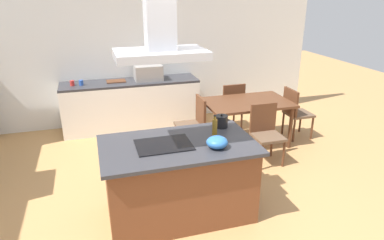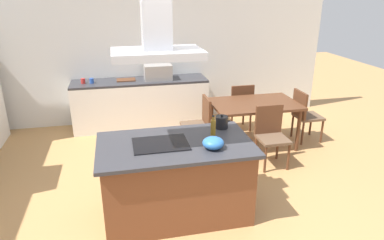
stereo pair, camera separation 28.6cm
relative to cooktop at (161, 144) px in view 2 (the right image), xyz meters
name	(u,v)px [view 2 (the right image)]	position (x,y,z in m)	size (l,w,h in m)	color
ground	(160,156)	(0.16, 1.50, -0.91)	(16.00, 16.00, 0.00)	tan
wall_back	(146,52)	(0.16, 3.25, 0.44)	(7.20, 0.10, 2.70)	white
kitchen_island	(176,178)	(0.16, 0.00, -0.45)	(1.71, 1.00, 0.90)	brown
cooktop	(161,144)	(0.00, 0.00, 0.00)	(0.60, 0.44, 0.01)	black
tea_kettle	(222,122)	(0.79, 0.31, 0.07)	(0.21, 0.15, 0.18)	black
olive_oil_bottle	(213,128)	(0.62, 0.08, 0.10)	(0.06, 0.06, 0.26)	olive
mixing_bowl	(213,143)	(0.53, -0.22, 0.06)	(0.23, 0.23, 0.13)	#2D6BB7
back_counter	(141,103)	(0.00, 2.88, -0.46)	(2.49, 0.62, 0.90)	white
countertop_microwave	(158,72)	(0.34, 2.88, 0.13)	(0.50, 0.38, 0.28)	#9E9993
coffee_mug_red	(83,81)	(-1.01, 2.86, 0.04)	(0.08, 0.08, 0.09)	red
coffee_mug_blue	(92,81)	(-0.86, 2.85, 0.04)	(0.08, 0.08, 0.09)	#2D56B2
cutting_board	(126,80)	(-0.25, 2.93, 0.00)	(0.34, 0.24, 0.02)	#59331E
dining_table	(254,108)	(1.75, 1.59, -0.24)	(1.40, 0.90, 0.75)	#59331E
chair_at_right_end	(304,113)	(2.67, 1.59, -0.40)	(0.42, 0.42, 0.89)	brown
chair_facing_island	(271,132)	(1.75, 0.92, -0.40)	(0.42, 0.42, 0.89)	brown
chair_at_left_end	(200,121)	(0.84, 1.59, -0.40)	(0.42, 0.42, 0.89)	brown
chair_facing_back_wall	(240,104)	(1.75, 2.25, -0.40)	(0.42, 0.42, 0.89)	brown
range_hood	(157,32)	(0.00, 0.00, 1.20)	(0.90, 0.55, 0.78)	#ADADB2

